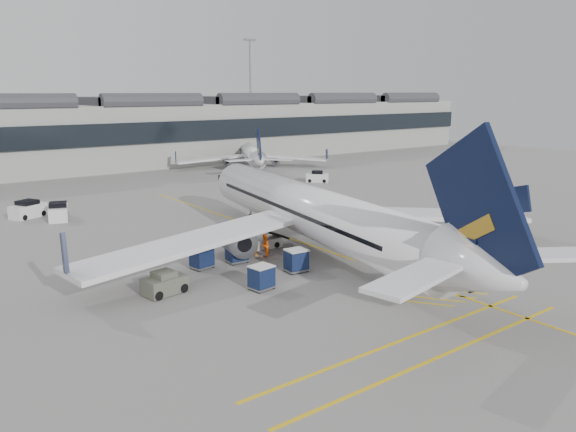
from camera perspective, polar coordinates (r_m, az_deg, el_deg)
ground at (r=37.97m, az=-1.70°, el=-8.05°), size 220.00×220.00×0.00m
terminal at (r=103.28m, az=-25.70°, el=7.31°), size 200.00×20.45×12.40m
apron_markings at (r=51.31m, az=0.95°, el=-2.54°), size 0.25×60.00×0.01m
airliner_main at (r=46.61m, az=2.64°, el=0.29°), size 39.99×44.08×11.82m
airliner_far at (r=101.42m, az=-3.73°, el=6.28°), size 24.68×27.23×7.94m
belt_loader at (r=48.86m, az=-3.37°, el=-2.57°), size 5.34×2.10×2.15m
baggage_cart_a at (r=42.46m, az=0.84°, el=-4.47°), size 1.79×1.53×1.74m
baggage_cart_b at (r=44.89m, az=-5.22°, el=-3.59°), size 1.71×1.43×1.72m
baggage_cart_c at (r=38.81m, az=-2.72°, el=-6.17°), size 1.78×1.53×1.70m
baggage_cart_d at (r=43.75m, az=-8.76°, el=-4.12°), size 1.83×1.60×1.71m
ramp_agent_a at (r=46.58m, az=-3.27°, el=-2.89°), size 0.78×0.85×1.95m
ramp_agent_b at (r=46.29m, az=-2.38°, el=-3.01°), size 1.17×1.14×1.89m
pushback_tug at (r=38.92m, az=-12.44°, el=-6.73°), size 3.06×2.18×1.58m
safety_cone_nose at (r=57.97m, az=-3.64°, el=-0.52°), size 0.39×0.39×0.55m
safety_cone_engine at (r=54.27m, az=8.03°, el=-1.54°), size 0.39×0.39×0.53m
service_van_left at (r=66.85m, az=-24.90°, el=0.58°), size 4.12×3.37×1.90m
service_van_mid at (r=64.27m, az=-22.27°, el=0.37°), size 2.89×4.08×1.90m
service_van_right at (r=84.80m, az=3.01°, el=3.98°), size 3.47×3.47×1.68m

